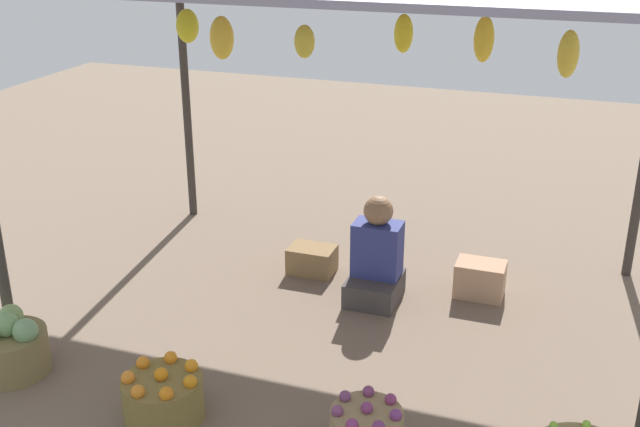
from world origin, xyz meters
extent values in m
plane|color=#766352|center=(0.00, 0.00, 0.00)|extent=(14.00, 14.00, 0.00)
cylinder|color=#38332D|center=(-1.87, 1.22, 1.12)|extent=(0.07, 0.07, 2.25)
ellipsoid|color=yellow|center=(-1.29, 0.26, 1.87)|extent=(0.16, 0.16, 0.24)
ellipsoid|color=yellow|center=(-0.84, -0.11, 1.87)|extent=(0.15, 0.15, 0.28)
ellipsoid|color=yellow|center=(-0.29, -0.06, 1.87)|extent=(0.13, 0.13, 0.21)
ellipsoid|color=yellow|center=(0.22, 0.45, 1.87)|extent=(0.13, 0.13, 0.26)
ellipsoid|color=yellow|center=(0.76, 0.40, 1.87)|extent=(0.13, 0.13, 0.29)
ellipsoid|color=yellow|center=(1.29, 0.04, 1.87)|extent=(0.12, 0.12, 0.28)
cube|color=#403B3A|center=(0.14, 0.18, 0.09)|extent=(0.36, 0.44, 0.18)
cube|color=navy|center=(0.14, 0.23, 0.38)|extent=(0.34, 0.22, 0.40)
sphere|color=#8A6645|center=(0.14, 0.23, 0.67)|extent=(0.21, 0.21, 0.21)
cylinder|color=olive|center=(-1.70, -1.44, 0.13)|extent=(0.45, 0.45, 0.27)
sphere|color=#77A466|center=(-1.70, -1.44, 0.33)|extent=(0.15, 0.15, 0.15)
sphere|color=#75A16E|center=(-1.56, -1.44, 0.31)|extent=(0.15, 0.15, 0.15)
sphere|color=#7FA35D|center=(-1.76, -1.33, 0.31)|extent=(0.15, 0.15, 0.15)
cylinder|color=olive|center=(-0.59, -1.54, 0.13)|extent=(0.45, 0.45, 0.25)
sphere|color=orange|center=(-0.59, -1.54, 0.28)|extent=(0.08, 0.08, 0.08)
sphere|color=orange|center=(-0.41, -1.54, 0.28)|extent=(0.08, 0.08, 0.08)
sphere|color=orange|center=(-0.48, -1.40, 0.28)|extent=(0.08, 0.08, 0.08)
sphere|color=orange|center=(-0.63, -1.37, 0.28)|extent=(0.08, 0.08, 0.08)
sphere|color=orange|center=(-0.75, -1.46, 0.28)|extent=(0.08, 0.08, 0.08)
sphere|color=orange|center=(-0.75, -1.62, 0.28)|extent=(0.08, 0.08, 0.08)
sphere|color=orange|center=(-0.63, -1.72, 0.28)|extent=(0.08, 0.08, 0.08)
sphere|color=orange|center=(-0.48, -1.68, 0.28)|extent=(0.08, 0.08, 0.08)
sphere|color=#7E356B|center=(0.56, -1.47, 0.29)|extent=(0.06, 0.06, 0.06)
sphere|color=#7A377A|center=(0.71, -1.47, 0.29)|extent=(0.06, 0.06, 0.06)
sphere|color=#853466|center=(0.66, -1.35, 0.29)|extent=(0.06, 0.06, 0.06)
sphere|color=#7B3867|center=(0.53, -1.32, 0.29)|extent=(0.06, 0.06, 0.06)
sphere|color=#77406A|center=(0.43, -1.41, 0.29)|extent=(0.06, 0.06, 0.06)
sphere|color=#7D3E6A|center=(0.43, -1.54, 0.29)|extent=(0.06, 0.06, 0.06)
sphere|color=#893475|center=(0.53, -1.62, 0.29)|extent=(0.06, 0.06, 0.06)
sphere|color=#76356F|center=(0.66, -1.59, 0.29)|extent=(0.06, 0.06, 0.06)
sphere|color=#90D03B|center=(1.62, -1.23, 0.28)|extent=(0.04, 0.04, 0.04)
sphere|color=#8AC039|center=(1.47, -1.29, 0.28)|extent=(0.04, 0.04, 0.04)
cube|color=olive|center=(-0.43, 0.45, 0.10)|extent=(0.35, 0.25, 0.21)
cube|color=tan|center=(0.85, 0.50, 0.13)|extent=(0.35, 0.24, 0.26)
camera|label=1|loc=(1.43, -4.65, 2.70)|focal=43.64mm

